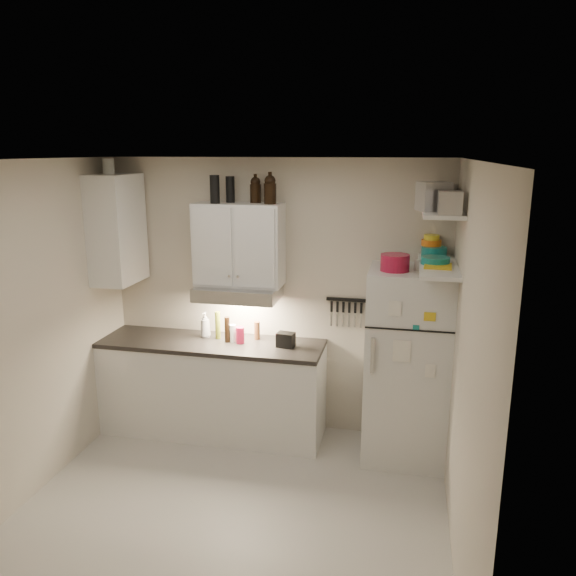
# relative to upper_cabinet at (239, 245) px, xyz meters

# --- Properties ---
(floor) EXTENTS (3.20, 3.00, 0.02)m
(floor) POSITION_rel_upper_cabinet_xyz_m (0.30, -1.33, -1.84)
(floor) COLOR #B5B1A7
(floor) RESTS_ON ground
(ceiling) EXTENTS (3.20, 3.00, 0.02)m
(ceiling) POSITION_rel_upper_cabinet_xyz_m (0.30, -1.33, 0.78)
(ceiling) COLOR silver
(ceiling) RESTS_ON ground
(back_wall) EXTENTS (3.20, 0.02, 2.60)m
(back_wall) POSITION_rel_upper_cabinet_xyz_m (0.30, 0.18, -0.53)
(back_wall) COLOR beige
(back_wall) RESTS_ON ground
(left_wall) EXTENTS (0.02, 3.00, 2.60)m
(left_wall) POSITION_rel_upper_cabinet_xyz_m (-1.31, -1.33, -0.53)
(left_wall) COLOR beige
(left_wall) RESTS_ON ground
(right_wall) EXTENTS (0.02, 3.00, 2.60)m
(right_wall) POSITION_rel_upper_cabinet_xyz_m (1.91, -1.33, -0.53)
(right_wall) COLOR beige
(right_wall) RESTS_ON ground
(base_cabinet) EXTENTS (2.10, 0.60, 0.88)m
(base_cabinet) POSITION_rel_upper_cabinet_xyz_m (-0.25, -0.14, -1.39)
(base_cabinet) COLOR white
(base_cabinet) RESTS_ON floor
(countertop) EXTENTS (2.10, 0.62, 0.04)m
(countertop) POSITION_rel_upper_cabinet_xyz_m (-0.25, -0.14, -0.93)
(countertop) COLOR black
(countertop) RESTS_ON base_cabinet
(upper_cabinet) EXTENTS (0.80, 0.33, 0.75)m
(upper_cabinet) POSITION_rel_upper_cabinet_xyz_m (0.00, 0.00, 0.00)
(upper_cabinet) COLOR white
(upper_cabinet) RESTS_ON back_wall
(side_cabinet) EXTENTS (0.33, 0.55, 1.00)m
(side_cabinet) POSITION_rel_upper_cabinet_xyz_m (-1.14, -0.14, 0.12)
(side_cabinet) COLOR white
(side_cabinet) RESTS_ON left_wall
(range_hood) EXTENTS (0.76, 0.46, 0.12)m
(range_hood) POSITION_rel_upper_cabinet_xyz_m (0.00, -0.06, -0.44)
(range_hood) COLOR silver
(range_hood) RESTS_ON back_wall
(fridge) EXTENTS (0.70, 0.68, 1.70)m
(fridge) POSITION_rel_upper_cabinet_xyz_m (1.55, -0.18, -0.98)
(fridge) COLOR silver
(fridge) RESTS_ON floor
(shelf_hi) EXTENTS (0.30, 0.95, 0.03)m
(shelf_hi) POSITION_rel_upper_cabinet_xyz_m (1.75, -0.31, 0.38)
(shelf_hi) COLOR white
(shelf_hi) RESTS_ON right_wall
(shelf_lo) EXTENTS (0.30, 0.95, 0.03)m
(shelf_lo) POSITION_rel_upper_cabinet_xyz_m (1.75, -0.31, -0.07)
(shelf_lo) COLOR white
(shelf_lo) RESTS_ON right_wall
(knife_strip) EXTENTS (0.42, 0.02, 0.03)m
(knife_strip) POSITION_rel_upper_cabinet_xyz_m (1.00, 0.15, -0.51)
(knife_strip) COLOR black
(knife_strip) RESTS_ON back_wall
(dutch_oven) EXTENTS (0.30, 0.30, 0.14)m
(dutch_oven) POSITION_rel_upper_cabinet_xyz_m (1.41, -0.27, -0.06)
(dutch_oven) COLOR maroon
(dutch_oven) RESTS_ON fridge
(book_stack) EXTENTS (0.23, 0.27, 0.09)m
(book_stack) POSITION_rel_upper_cabinet_xyz_m (1.74, -0.40, -0.08)
(book_stack) COLOR gold
(book_stack) RESTS_ON fridge
(spice_jar) EXTENTS (0.06, 0.06, 0.09)m
(spice_jar) POSITION_rel_upper_cabinet_xyz_m (1.59, -0.20, -0.08)
(spice_jar) COLOR silver
(spice_jar) RESTS_ON fridge
(stock_pot) EXTENTS (0.31, 0.31, 0.18)m
(stock_pot) POSITION_rel_upper_cabinet_xyz_m (1.76, -0.02, 0.48)
(stock_pot) COLOR silver
(stock_pot) RESTS_ON shelf_hi
(tin_a) EXTENTS (0.27, 0.26, 0.22)m
(tin_a) POSITION_rel_upper_cabinet_xyz_m (1.67, -0.46, 0.50)
(tin_a) COLOR #AAAAAD
(tin_a) RESTS_ON shelf_hi
(tin_b) EXTENTS (0.17, 0.17, 0.17)m
(tin_b) POSITION_rel_upper_cabinet_xyz_m (1.78, -0.68, 0.47)
(tin_b) COLOR #AAAAAD
(tin_b) RESTS_ON shelf_hi
(bowl_teal) EXTENTS (0.21, 0.21, 0.09)m
(bowl_teal) POSITION_rel_upper_cabinet_xyz_m (1.73, 0.03, -0.01)
(bowl_teal) COLOR #167C77
(bowl_teal) RESTS_ON shelf_lo
(bowl_orange) EXTENTS (0.17, 0.17, 0.05)m
(bowl_orange) POSITION_rel_upper_cabinet_xyz_m (1.70, 0.09, 0.06)
(bowl_orange) COLOR orange
(bowl_orange) RESTS_ON bowl_teal
(bowl_yellow) EXTENTS (0.13, 0.13, 0.04)m
(bowl_yellow) POSITION_rel_upper_cabinet_xyz_m (1.70, 0.09, 0.11)
(bowl_yellow) COLOR yellow
(bowl_yellow) RESTS_ON bowl_orange
(plates) EXTENTS (0.29, 0.29, 0.06)m
(plates) POSITION_rel_upper_cabinet_xyz_m (1.73, -0.29, -0.02)
(plates) COLOR #167C77
(plates) RESTS_ON shelf_lo
(growler_a) EXTENTS (0.10, 0.10, 0.24)m
(growler_a) POSITION_rel_upper_cabinet_xyz_m (0.14, 0.07, 0.49)
(growler_a) COLOR black
(growler_a) RESTS_ON upper_cabinet
(growler_b) EXTENTS (0.13, 0.13, 0.26)m
(growler_b) POSITION_rel_upper_cabinet_xyz_m (0.30, -0.02, 0.50)
(growler_b) COLOR black
(growler_b) RESTS_ON upper_cabinet
(thermos_a) EXTENTS (0.10, 0.10, 0.23)m
(thermos_a) POSITION_rel_upper_cabinet_xyz_m (-0.09, 0.05, 0.49)
(thermos_a) COLOR black
(thermos_a) RESTS_ON upper_cabinet
(thermos_b) EXTENTS (0.09, 0.09, 0.25)m
(thermos_b) POSITION_rel_upper_cabinet_xyz_m (-0.19, -0.07, 0.50)
(thermos_b) COLOR black
(thermos_b) RESTS_ON upper_cabinet
(side_jar) EXTENTS (0.14, 0.14, 0.14)m
(side_jar) POSITION_rel_upper_cabinet_xyz_m (-1.16, -0.15, 0.69)
(side_jar) COLOR silver
(side_jar) RESTS_ON side_cabinet
(soap_bottle) EXTENTS (0.12, 0.12, 0.27)m
(soap_bottle) POSITION_rel_upper_cabinet_xyz_m (-0.35, -0.02, -0.77)
(soap_bottle) COLOR white
(soap_bottle) RESTS_ON countertop
(pepper_mill) EXTENTS (0.06, 0.06, 0.17)m
(pepper_mill) POSITION_rel_upper_cabinet_xyz_m (0.15, 0.02, -0.82)
(pepper_mill) COLOR brown
(pepper_mill) RESTS_ON countertop
(oil_bottle) EXTENTS (0.06, 0.06, 0.27)m
(oil_bottle) POSITION_rel_upper_cabinet_xyz_m (-0.22, -0.04, -0.77)
(oil_bottle) COLOR #626B1A
(oil_bottle) RESTS_ON countertop
(vinegar_bottle) EXTENTS (0.06, 0.06, 0.24)m
(vinegar_bottle) POSITION_rel_upper_cabinet_xyz_m (-0.10, -0.11, -0.78)
(vinegar_bottle) COLOR black
(vinegar_bottle) RESTS_ON countertop
(clear_bottle) EXTENTS (0.07, 0.07, 0.17)m
(clear_bottle) POSITION_rel_upper_cabinet_xyz_m (-0.04, -0.11, -0.82)
(clear_bottle) COLOR silver
(clear_bottle) RESTS_ON countertop
(red_jar) EXTENTS (0.09, 0.09, 0.16)m
(red_jar) POSITION_rel_upper_cabinet_xyz_m (0.03, -0.12, -0.83)
(red_jar) COLOR maroon
(red_jar) RESTS_ON countertop
(caddy) EXTENTS (0.17, 0.13, 0.13)m
(caddy) POSITION_rel_upper_cabinet_xyz_m (0.46, -0.13, -0.84)
(caddy) COLOR black
(caddy) RESTS_ON countertop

